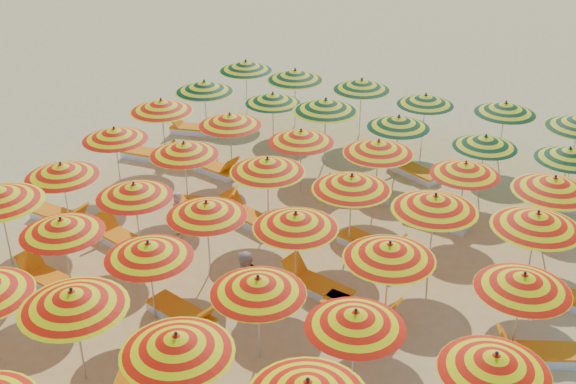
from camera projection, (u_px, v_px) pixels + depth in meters
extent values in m
plane|color=#E5BD66|center=(279.00, 257.00, 17.94)|extent=(120.00, 120.00, 0.00)
cylinder|color=silver|center=(79.00, 337.00, 13.61)|extent=(0.04, 0.04, 2.04)
cone|color=orange|center=(73.00, 299.00, 13.20)|extent=(2.56, 2.56, 0.39)
sphere|color=black|center=(71.00, 289.00, 13.09)|extent=(0.07, 0.07, 0.07)
cylinder|color=silver|center=(180.00, 382.00, 12.57)|extent=(0.04, 0.04, 1.99)
cone|color=orange|center=(177.00, 344.00, 12.17)|extent=(2.03, 2.03, 0.38)
sphere|color=black|center=(176.00, 333.00, 12.07)|extent=(0.07, 0.07, 0.07)
sphere|color=black|center=(308.00, 379.00, 11.06)|extent=(0.07, 0.07, 0.07)
cylinder|color=silver|center=(5.00, 228.00, 17.16)|extent=(0.04, 0.04, 2.07)
cylinder|color=silver|center=(67.00, 257.00, 16.22)|extent=(0.04, 0.04, 1.87)
cone|color=orange|center=(61.00, 226.00, 15.85)|extent=(2.29, 2.29, 0.36)
sphere|color=black|center=(60.00, 218.00, 15.75)|extent=(0.06, 0.06, 0.06)
cylinder|color=silver|center=(152.00, 282.00, 15.36)|extent=(0.04, 0.04, 1.87)
cone|color=orange|center=(148.00, 250.00, 14.98)|extent=(2.00, 2.00, 0.36)
sphere|color=black|center=(148.00, 242.00, 14.88)|extent=(0.06, 0.06, 0.06)
cylinder|color=silver|center=(259.00, 320.00, 14.21)|extent=(0.04, 0.04, 1.89)
cone|color=orange|center=(258.00, 285.00, 13.82)|extent=(2.22, 2.22, 0.36)
sphere|color=black|center=(258.00, 276.00, 13.73)|extent=(0.06, 0.06, 0.06)
cylinder|color=silver|center=(354.00, 354.00, 13.33)|extent=(0.04, 0.04, 1.86)
cone|color=orange|center=(355.00, 319.00, 12.96)|extent=(2.00, 2.00, 0.35)
sphere|color=black|center=(356.00, 310.00, 12.86)|extent=(0.06, 0.06, 0.06)
cone|color=orange|center=(495.00, 363.00, 11.88)|extent=(2.23, 2.23, 0.36)
sphere|color=black|center=(497.00, 353.00, 11.79)|extent=(0.06, 0.06, 0.06)
cylinder|color=silver|center=(66.00, 198.00, 18.68)|extent=(0.04, 0.04, 1.88)
cone|color=orange|center=(61.00, 170.00, 18.30)|extent=(2.49, 2.49, 0.36)
sphere|color=black|center=(60.00, 163.00, 18.20)|extent=(0.06, 0.06, 0.06)
cylinder|color=silver|center=(137.00, 219.00, 17.73)|extent=(0.04, 0.04, 1.87)
cone|color=orange|center=(134.00, 190.00, 17.36)|extent=(2.13, 2.13, 0.36)
sphere|color=black|center=(133.00, 183.00, 17.26)|extent=(0.06, 0.06, 0.06)
cylinder|color=silver|center=(208.00, 239.00, 16.89)|extent=(0.04, 0.04, 1.88)
cone|color=orange|center=(206.00, 209.00, 16.51)|extent=(2.18, 2.18, 0.36)
sphere|color=black|center=(206.00, 201.00, 16.42)|extent=(0.06, 0.06, 0.06)
cylinder|color=silver|center=(295.00, 253.00, 16.33)|extent=(0.04, 0.04, 1.94)
cone|color=orange|center=(296.00, 220.00, 15.94)|extent=(2.37, 2.37, 0.37)
sphere|color=black|center=(296.00, 212.00, 15.84)|extent=(0.06, 0.06, 0.06)
cylinder|color=silver|center=(387.00, 285.00, 15.21)|extent=(0.04, 0.04, 1.95)
cone|color=orange|center=(390.00, 251.00, 14.82)|extent=(2.10, 2.10, 0.37)
sphere|color=black|center=(390.00, 242.00, 14.72)|extent=(0.06, 0.06, 0.06)
cylinder|color=silver|center=(517.00, 316.00, 14.32)|extent=(0.04, 0.04, 1.89)
cone|color=orange|center=(524.00, 282.00, 13.93)|extent=(2.01, 2.01, 0.36)
sphere|color=black|center=(525.00, 273.00, 13.84)|extent=(0.06, 0.06, 0.06)
cylinder|color=silver|center=(118.00, 159.00, 20.81)|extent=(0.04, 0.04, 1.86)
cone|color=orange|center=(114.00, 134.00, 20.44)|extent=(2.25, 2.25, 0.35)
sphere|color=black|center=(114.00, 127.00, 20.34)|extent=(0.06, 0.06, 0.06)
cylinder|color=silver|center=(186.00, 176.00, 19.83)|extent=(0.04, 0.04, 1.89)
cone|color=orange|center=(184.00, 149.00, 19.45)|extent=(2.41, 2.41, 0.36)
sphere|color=black|center=(184.00, 142.00, 19.35)|extent=(0.06, 0.06, 0.06)
cylinder|color=silver|center=(268.00, 194.00, 18.79)|extent=(0.04, 0.04, 1.96)
cone|color=orange|center=(268.00, 165.00, 18.39)|extent=(2.61, 2.61, 0.37)
sphere|color=black|center=(267.00, 157.00, 18.29)|extent=(0.07, 0.07, 0.07)
cylinder|color=silver|center=(350.00, 213.00, 17.93)|extent=(0.04, 0.04, 1.97)
cone|color=orange|center=(352.00, 182.00, 17.53)|extent=(2.38, 2.38, 0.37)
sphere|color=black|center=(352.00, 174.00, 17.43)|extent=(0.07, 0.07, 0.07)
cylinder|color=silver|center=(432.00, 235.00, 16.92)|extent=(0.04, 0.04, 2.02)
cone|color=orange|center=(435.00, 203.00, 16.52)|extent=(2.61, 2.61, 0.38)
sphere|color=black|center=(436.00, 194.00, 16.41)|extent=(0.07, 0.07, 0.07)
cylinder|color=silver|center=(531.00, 254.00, 16.23)|extent=(0.04, 0.04, 2.01)
cone|color=orange|center=(537.00, 220.00, 15.82)|extent=(2.33, 2.33, 0.38)
sphere|color=black|center=(539.00, 212.00, 15.72)|extent=(0.07, 0.07, 0.07)
cylinder|color=silver|center=(164.00, 131.00, 22.52)|extent=(0.04, 0.04, 1.97)
cone|color=orange|center=(161.00, 106.00, 22.12)|extent=(2.09, 2.09, 0.38)
sphere|color=black|center=(161.00, 99.00, 22.02)|extent=(0.07, 0.07, 0.07)
cylinder|color=silver|center=(231.00, 145.00, 21.69)|extent=(0.04, 0.04, 1.88)
cone|color=orange|center=(230.00, 120.00, 21.31)|extent=(2.36, 2.36, 0.36)
sphere|color=black|center=(230.00, 113.00, 21.22)|extent=(0.06, 0.06, 0.06)
cylinder|color=silver|center=(301.00, 162.00, 20.64)|extent=(0.04, 0.04, 1.87)
cone|color=orange|center=(301.00, 136.00, 20.26)|extent=(2.05, 2.05, 0.36)
sphere|color=black|center=(301.00, 129.00, 20.17)|extent=(0.06, 0.06, 0.06)
cylinder|color=silver|center=(377.00, 175.00, 19.84)|extent=(0.04, 0.04, 1.94)
cone|color=orange|center=(378.00, 147.00, 19.45)|extent=(2.50, 2.50, 0.37)
sphere|color=black|center=(379.00, 140.00, 19.35)|extent=(0.06, 0.06, 0.06)
cylinder|color=silver|center=(462.00, 195.00, 18.92)|extent=(0.03, 0.03, 1.80)
cone|color=orange|center=(465.00, 169.00, 18.56)|extent=(1.98, 1.98, 0.34)
sphere|color=black|center=(466.00, 162.00, 18.46)|extent=(0.06, 0.06, 0.06)
cylinder|color=silver|center=(548.00, 216.00, 17.76)|extent=(0.04, 0.04, 2.01)
cone|color=orange|center=(554.00, 184.00, 17.35)|extent=(2.46, 2.46, 0.38)
sphere|color=black|center=(556.00, 176.00, 17.25)|extent=(0.07, 0.07, 0.07)
cylinder|color=silver|center=(206.00, 111.00, 24.09)|extent=(0.04, 0.04, 1.96)
cone|color=#767407|center=(204.00, 86.00, 23.70)|extent=(2.35, 2.35, 0.37)
sphere|color=black|center=(204.00, 80.00, 23.60)|extent=(0.07, 0.07, 0.07)
cylinder|color=silver|center=(273.00, 121.00, 23.51)|extent=(0.03, 0.03, 1.79)
cone|color=#767407|center=(273.00, 98.00, 23.15)|extent=(1.86, 1.86, 0.34)
sphere|color=black|center=(273.00, 93.00, 23.06)|extent=(0.06, 0.06, 0.06)
cylinder|color=silver|center=(325.00, 132.00, 22.32)|extent=(0.04, 0.04, 2.06)
cone|color=#767407|center=(326.00, 105.00, 21.91)|extent=(2.19, 2.19, 0.39)
sphere|color=black|center=(326.00, 98.00, 21.80)|extent=(0.07, 0.07, 0.07)
cylinder|color=silver|center=(397.00, 147.00, 21.60)|extent=(0.04, 0.04, 1.86)
cone|color=#767407|center=(399.00, 122.00, 21.23)|extent=(2.02, 2.02, 0.35)
sphere|color=black|center=(399.00, 115.00, 21.13)|extent=(0.06, 0.06, 0.06)
cylinder|color=silver|center=(482.00, 167.00, 20.45)|extent=(0.03, 0.03, 1.80)
cone|color=#767407|center=(485.00, 142.00, 20.09)|extent=(2.14, 2.14, 0.34)
sphere|color=black|center=(486.00, 135.00, 20.00)|extent=(0.06, 0.06, 0.06)
cylinder|color=silver|center=(564.00, 180.00, 19.72)|extent=(0.03, 0.03, 1.80)
cone|color=#767407|center=(569.00, 154.00, 19.36)|extent=(1.98, 1.98, 0.34)
sphere|color=black|center=(571.00, 147.00, 19.26)|extent=(0.06, 0.06, 0.06)
cylinder|color=silver|center=(246.00, 88.00, 26.12)|extent=(0.04, 0.04, 1.92)
cone|color=#767407|center=(246.00, 66.00, 25.73)|extent=(2.25, 2.25, 0.37)
sphere|color=black|center=(246.00, 60.00, 25.63)|extent=(0.06, 0.06, 0.06)
cylinder|color=silver|center=(295.00, 99.00, 25.03)|extent=(0.04, 0.04, 1.99)
cone|color=#767407|center=(295.00, 75.00, 24.63)|extent=(2.46, 2.46, 0.38)
sphere|color=black|center=(295.00, 69.00, 24.53)|extent=(0.07, 0.07, 0.07)
cylinder|color=silver|center=(360.00, 108.00, 24.31)|extent=(0.04, 0.04, 1.94)
cone|color=#767407|center=(362.00, 85.00, 23.92)|extent=(1.96, 1.96, 0.37)
sphere|color=black|center=(362.00, 78.00, 23.82)|extent=(0.06, 0.06, 0.06)
cylinder|color=silver|center=(423.00, 123.00, 23.35)|extent=(0.03, 0.03, 1.82)
cone|color=#767407|center=(426.00, 100.00, 22.98)|extent=(2.21, 2.21, 0.35)
sphere|color=black|center=(426.00, 94.00, 22.89)|extent=(0.06, 0.06, 0.06)
cylinder|color=silver|center=(502.00, 133.00, 22.50)|extent=(0.04, 0.04, 1.90)
cone|color=#767407|center=(505.00, 108.00, 22.12)|extent=(2.26, 2.26, 0.36)
sphere|color=black|center=(506.00, 102.00, 22.02)|extent=(0.06, 0.06, 0.06)
cylinder|color=silver|center=(574.00, 149.00, 21.38)|extent=(0.04, 0.04, 1.95)
cube|color=white|center=(52.00, 283.00, 16.78)|extent=(1.76, 0.81, 0.20)
cube|color=orange|center=(51.00, 278.00, 16.72)|extent=(1.76, 0.81, 0.06)
cube|color=orange|center=(30.00, 261.00, 16.97)|extent=(0.44, 0.62, 0.48)
cube|color=white|center=(182.00, 316.00, 15.69)|extent=(1.79, 0.96, 0.20)
cube|color=orange|center=(181.00, 311.00, 15.63)|extent=(1.79, 0.96, 0.06)
cube|color=orange|center=(203.00, 315.00, 15.13)|extent=(0.49, 0.65, 0.48)
cube|color=white|center=(60.00, 218.00, 19.46)|extent=(1.72, 0.65, 0.20)
cube|color=orange|center=(59.00, 214.00, 19.40)|extent=(1.72, 0.65, 0.06)
cube|color=orange|center=(78.00, 213.00, 18.99)|extent=(0.39, 0.59, 0.48)
cube|color=white|center=(124.00, 242.00, 18.36)|extent=(1.79, 0.97, 0.20)
cube|color=orange|center=(123.00, 238.00, 18.30)|extent=(1.79, 0.97, 0.06)
cube|color=orange|center=(105.00, 222.00, 18.60)|extent=(0.49, 0.65, 0.48)
cube|color=white|center=(318.00, 289.00, 16.58)|extent=(1.78, 0.91, 0.20)
cube|color=orange|center=(318.00, 284.00, 16.52)|extent=(1.78, 0.91, 0.06)
cube|color=orange|center=(294.00, 265.00, 16.81)|extent=(0.47, 0.64, 0.48)
cube|color=white|center=(359.00, 313.00, 15.76)|extent=(1.75, 0.76, 0.20)
cube|color=orange|center=(359.00, 309.00, 15.70)|extent=(1.75, 0.76, 0.06)
cube|color=orange|center=(389.00, 311.00, 15.26)|extent=(0.43, 0.62, 0.48)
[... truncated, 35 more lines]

